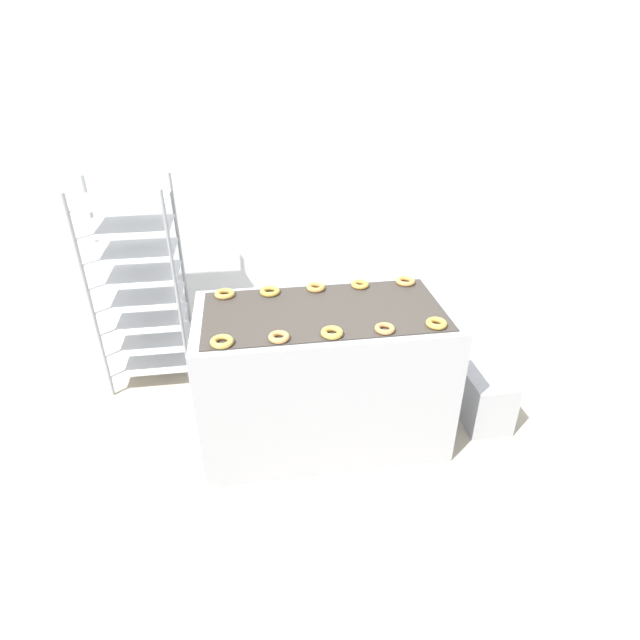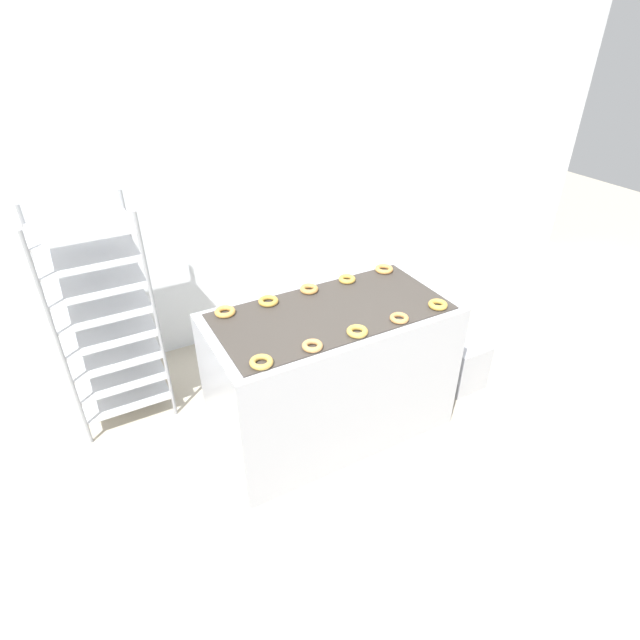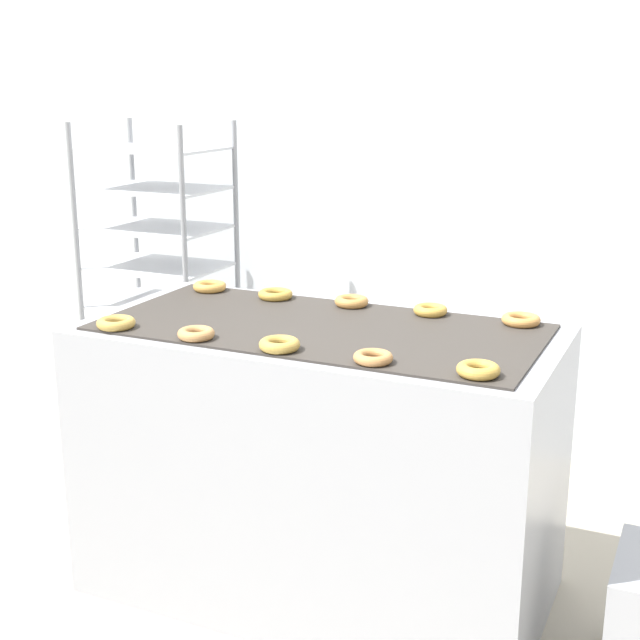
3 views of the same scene
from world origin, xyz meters
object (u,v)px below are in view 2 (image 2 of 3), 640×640
object	(u,v)px
donut_far_left	(268,301)
donut_far_center	(309,289)
fryer_machine	(331,372)
donut_near_rightmost	(438,305)
donut_far_rightmost	(384,269)
donut_far_right	(347,279)
baking_rack_cart	(105,319)
donut_near_right	(399,318)
donut_near_center	(357,331)
donut_near_leftmost	(261,362)
glaze_bin	(458,361)
donut_near_left	(312,346)
donut_far_leftmost	(225,312)

from	to	relation	value
donut_far_left	donut_far_center	bearing A→B (deg)	2.62
fryer_machine	donut_near_rightmost	bearing A→B (deg)	-24.88
donut_far_rightmost	donut_near_rightmost	bearing A→B (deg)	-89.33
donut_far_center	donut_far_right	size ratio (longest dim) A/B	1.04
baking_rack_cart	donut_near_right	bearing A→B (deg)	-37.32
donut_near_right	donut_near_center	bearing A→B (deg)	-179.45
donut_far_left	donut_far_center	world-z (taller)	donut_far_center
donut_far_left	baking_rack_cart	bearing A→B (deg)	146.90
donut_near_rightmost	donut_near_leftmost	bearing A→B (deg)	-179.23
donut_near_right	glaze_bin	bearing A→B (deg)	16.65
donut_far_center	donut_far_right	xyz separation A→B (m)	(0.29, 0.00, -0.00)
donut_near_leftmost	donut_far_center	distance (m)	0.82
glaze_bin	donut_far_left	distance (m)	1.66
donut_far_rightmost	donut_near_left	bearing A→B (deg)	-146.55
donut_near_right	donut_far_rightmost	size ratio (longest dim) A/B	0.90
donut_near_right	donut_far_left	xyz separation A→B (m)	(-0.60, 0.56, 0.00)
glaze_bin	donut_near_center	bearing A→B (deg)	-167.44
donut_near_left	donut_far_left	bearing A→B (deg)	91.40
fryer_machine	donut_near_rightmost	size ratio (longest dim) A/B	12.95
glaze_bin	donut_far_leftmost	size ratio (longest dim) A/B	3.15
donut_near_center	donut_far_leftmost	world-z (taller)	donut_near_center
donut_far_leftmost	fryer_machine	bearing A→B (deg)	-25.31
donut_far_left	donut_near_center	bearing A→B (deg)	-61.69
donut_near_rightmost	donut_far_rightmost	xyz separation A→B (m)	(-0.01, 0.57, -0.00)
donut_near_left	donut_near_right	distance (m)	0.59
donut_far_rightmost	donut_near_leftmost	bearing A→B (deg)	-153.72
donut_near_center	donut_far_right	xyz separation A→B (m)	(0.29, 0.58, -0.00)
donut_near_center	donut_far_center	xyz separation A→B (m)	(-0.01, 0.58, -0.00)
donut_near_left	donut_near_right	world-z (taller)	donut_near_left
fryer_machine	donut_near_rightmost	xyz separation A→B (m)	(0.60, -0.28, 0.50)
donut_near_rightmost	donut_far_right	world-z (taller)	donut_near_rightmost
glaze_bin	donut_near_rightmost	distance (m)	0.97
baking_rack_cart	glaze_bin	distance (m)	2.60
donut_near_center	donut_near_right	xyz separation A→B (m)	(0.30, 0.00, -0.00)
donut_near_leftmost	donut_near_center	size ratio (longest dim) A/B	1.02
glaze_bin	donut_far_left	xyz separation A→B (m)	(-1.43, 0.31, 0.78)
fryer_machine	glaze_bin	size ratio (longest dim) A/B	3.90
glaze_bin	donut_far_leftmost	distance (m)	1.91
fryer_machine	donut_far_right	distance (m)	0.64
donut_near_right	donut_far_leftmost	size ratio (longest dim) A/B	0.91
glaze_bin	donut_near_right	distance (m)	1.17
donut_near_left	donut_near_rightmost	size ratio (longest dim) A/B	0.97
donut_near_left	donut_far_right	world-z (taller)	same
baking_rack_cart	donut_far_center	distance (m)	1.37
donut_far_rightmost	donut_far_left	bearing A→B (deg)	-178.77
donut_near_right	donut_far_leftmost	world-z (taller)	donut_far_leftmost
donut_near_center	donut_far_right	size ratio (longest dim) A/B	1.07
donut_near_rightmost	donut_far_rightmost	size ratio (longest dim) A/B	0.95
fryer_machine	donut_near_left	xyz separation A→B (m)	(-0.29, -0.29, 0.50)
baking_rack_cart	glaze_bin	xyz separation A→B (m)	(2.36, -0.92, -0.60)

